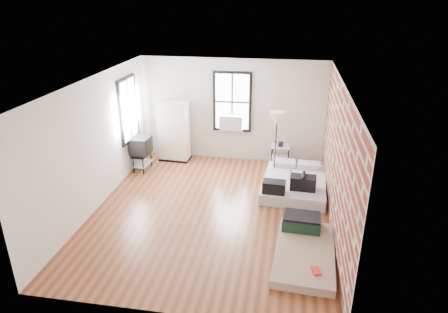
% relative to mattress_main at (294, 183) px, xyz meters
% --- Properties ---
extents(ground, '(6.00, 6.00, 0.00)m').
position_rel_mattress_main_xyz_m(ground, '(-1.74, -1.33, -0.17)').
color(ground, '#5A2D17').
rests_on(ground, ground).
extents(room_shell, '(5.02, 6.02, 2.80)m').
position_rel_mattress_main_xyz_m(room_shell, '(-1.51, -0.97, 1.56)').
color(room_shell, silver).
rests_on(room_shell, ground).
extents(mattress_main, '(1.55, 2.04, 0.63)m').
position_rel_mattress_main_xyz_m(mattress_main, '(0.00, 0.00, 0.00)').
color(mattress_main, white).
rests_on(mattress_main, ground).
extents(mattress_bare, '(1.15, 2.02, 0.42)m').
position_rel_mattress_main_xyz_m(mattress_bare, '(0.19, -2.45, -0.05)').
color(mattress_bare, tan).
rests_on(mattress_bare, ground).
extents(wardrobe, '(0.86, 0.52, 1.66)m').
position_rel_mattress_main_xyz_m(wardrobe, '(-3.31, 1.32, 0.65)').
color(wardrobe, black).
rests_on(wardrobe, ground).
extents(side_table, '(0.50, 0.40, 0.66)m').
position_rel_mattress_main_xyz_m(side_table, '(-0.39, 1.39, 0.27)').
color(side_table, black).
rests_on(side_table, ground).
extents(floor_lamp, '(0.37, 0.37, 1.73)m').
position_rel_mattress_main_xyz_m(floor_lamp, '(-0.50, 0.59, 1.31)').
color(floor_lamp, '#321F10').
rests_on(floor_lamp, ground).
extents(tv_stand, '(0.48, 0.66, 0.91)m').
position_rel_mattress_main_xyz_m(tv_stand, '(-3.96, 0.49, 0.48)').
color(tv_stand, black).
rests_on(tv_stand, ground).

